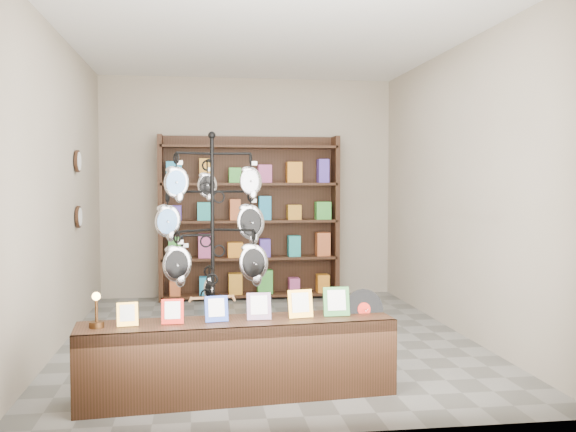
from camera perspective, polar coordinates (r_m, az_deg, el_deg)
name	(u,v)px	position (r m, az deg, el deg)	size (l,w,h in m)	color
ground	(268,338)	(6.58, -1.77, -10.81)	(5.00, 5.00, 0.00)	slate
room_envelope	(268,154)	(6.40, -1.80, 5.50)	(5.00, 5.00, 5.00)	#AA9D89
display_tree	(212,230)	(5.57, -6.74, -1.25)	(1.03, 0.94, 2.01)	black
front_shelf	(238,358)	(4.82, -4.46, -12.49)	(2.33, 0.67, 0.81)	black
back_shelving	(250,222)	(8.70, -3.44, -0.58)	(2.42, 0.36, 2.20)	black
wall_clocks	(78,189)	(7.27, -18.15, 2.29)	(0.03, 0.24, 0.84)	black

